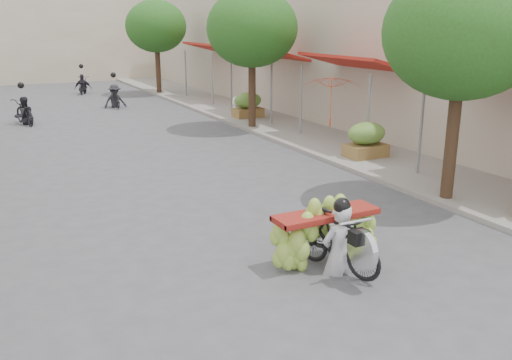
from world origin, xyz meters
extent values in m
plane|color=#4C4C51|center=(0.00, 0.00, 0.00)|extent=(120.00, 120.00, 0.00)
cube|color=gray|center=(7.00, 15.00, 0.06)|extent=(4.00, 60.00, 0.12)
cube|color=#B5A896|center=(12.00, 14.00, 3.00)|extent=(8.00, 40.00, 6.00)
cube|color=#A21F15|center=(7.12, 4.00, 2.75)|extent=(1.77, 4.20, 0.53)
cylinder|color=slate|center=(6.30, 5.90, 1.27)|extent=(0.08, 0.08, 2.55)
cube|color=#A21F15|center=(7.12, 10.00, 2.75)|extent=(1.77, 4.20, 0.53)
cylinder|color=slate|center=(6.30, 8.10, 1.27)|extent=(0.08, 0.08, 2.55)
cylinder|color=slate|center=(6.30, 11.90, 1.27)|extent=(0.08, 0.08, 2.55)
cube|color=#A21F15|center=(7.12, 16.00, 2.75)|extent=(1.77, 4.20, 0.53)
cylinder|color=slate|center=(6.30, 14.10, 1.27)|extent=(0.08, 0.08, 2.55)
cylinder|color=slate|center=(6.30, 17.90, 1.27)|extent=(0.08, 0.08, 2.55)
cube|color=#A21F15|center=(7.12, 22.00, 2.75)|extent=(1.77, 4.20, 0.53)
cylinder|color=slate|center=(6.30, 20.10, 1.27)|extent=(0.08, 0.08, 2.55)
cylinder|color=slate|center=(6.30, 23.90, 1.27)|extent=(0.08, 0.08, 2.55)
cube|color=beige|center=(0.00, 38.00, 3.50)|extent=(20.00, 6.00, 7.00)
cylinder|color=#3A2719|center=(5.40, 4.00, 1.60)|extent=(0.28, 0.28, 3.20)
ellipsoid|color=#23591A|center=(5.40, 4.00, 3.80)|extent=(3.40, 3.40, 2.90)
cylinder|color=#3A2719|center=(5.40, 14.00, 1.60)|extent=(0.28, 0.28, 3.20)
ellipsoid|color=#23591A|center=(5.40, 14.00, 3.80)|extent=(3.40, 3.40, 2.90)
cylinder|color=#3A2719|center=(5.40, 26.00, 1.60)|extent=(0.28, 0.28, 3.20)
ellipsoid|color=#23591A|center=(5.40, 26.00, 3.80)|extent=(3.40, 3.40, 2.90)
cube|color=olive|center=(6.20, 8.00, 0.37)|extent=(1.20, 0.80, 0.50)
ellipsoid|color=#5D8C34|center=(6.20, 8.00, 0.95)|extent=(1.20, 0.88, 0.66)
cube|color=olive|center=(6.20, 16.00, 0.37)|extent=(1.20, 0.80, 0.50)
ellipsoid|color=#5D8C34|center=(6.20, 16.00, 0.95)|extent=(1.20, 0.88, 0.66)
imported|color=black|center=(1.05, 2.17, 0.52)|extent=(0.99, 1.83, 1.03)
cylinder|color=silver|center=(1.05, 1.52, 0.62)|extent=(0.10, 0.66, 0.66)
cube|color=black|center=(1.05, 1.62, 0.80)|extent=(0.28, 0.22, 0.22)
cylinder|color=silver|center=(1.05, 1.72, 1.02)|extent=(0.60, 0.05, 0.05)
cube|color=maroon|center=(1.05, 2.52, 0.88)|extent=(1.87, 0.55, 0.10)
imported|color=silver|center=(1.05, 2.12, 1.19)|extent=(0.64, 0.48, 1.78)
sphere|color=black|center=(1.05, 2.09, 2.05)|extent=(0.28, 0.28, 0.28)
imported|color=red|center=(5.97, 9.53, 2.42)|extent=(1.86, 1.86, 1.63)
imported|color=white|center=(6.03, 16.70, 0.92)|extent=(0.86, 0.61, 1.60)
imported|color=black|center=(-2.38, 19.14, 0.50)|extent=(1.05, 1.87, 0.99)
imported|color=#232229|center=(-2.38, 19.14, 1.12)|extent=(0.88, 0.65, 1.65)
sphere|color=black|center=(-2.38, 19.14, 1.58)|extent=(0.26, 0.26, 0.26)
imported|color=black|center=(1.94, 21.97, 0.50)|extent=(0.51, 1.71, 1.00)
imported|color=#232229|center=(1.94, 21.97, 1.12)|extent=(1.07, 0.57, 1.65)
sphere|color=black|center=(1.94, 21.97, 1.58)|extent=(0.26, 0.26, 0.26)
imported|color=black|center=(1.53, 28.28, 0.47)|extent=(1.17, 1.80, 0.95)
imported|color=#232229|center=(1.53, 28.28, 1.12)|extent=(1.10, 0.85, 1.65)
sphere|color=black|center=(1.53, 28.28, 1.58)|extent=(0.26, 0.26, 0.26)
camera|label=1|loc=(-3.91, -4.60, 3.99)|focal=38.00mm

